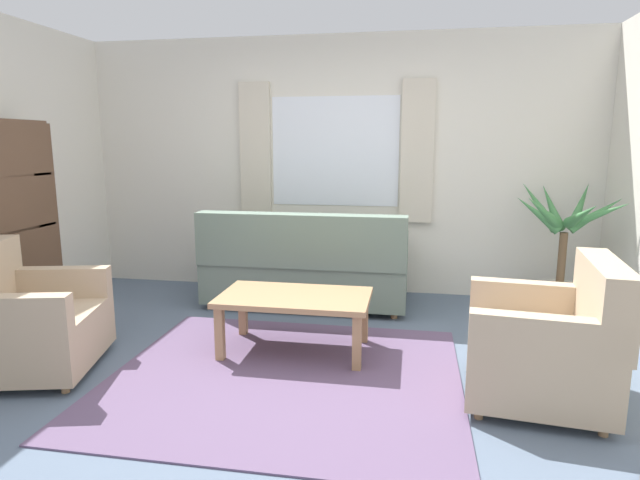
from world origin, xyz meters
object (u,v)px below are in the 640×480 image
(couch, at_px, (306,268))
(armchair_right, at_px, (549,345))
(coffee_table, at_px, (295,302))
(potted_plant, at_px, (562,259))
(bookshelf, at_px, (6,226))
(armchair_left, at_px, (23,322))

(couch, height_order, armchair_right, couch)
(coffee_table, height_order, potted_plant, potted_plant)
(potted_plant, bearing_deg, bookshelf, -163.74)
(couch, distance_m, coffee_table, 1.13)
(coffee_table, xyz_separation_m, bookshelf, (-2.32, -0.05, 0.51))
(armchair_right, xyz_separation_m, potted_plant, (0.50, 1.73, 0.16))
(armchair_left, height_order, potted_plant, potted_plant)
(armchair_right, relative_size, potted_plant, 0.76)
(couch, relative_size, armchair_right, 2.05)
(armchair_left, xyz_separation_m, armchair_right, (3.39, 0.19, 0.00))
(armchair_left, bearing_deg, armchair_right, -100.60)
(armchair_left, height_order, armchair_right, same)
(potted_plant, distance_m, bookshelf, 4.68)
(potted_plant, relative_size, bookshelf, 0.71)
(armchair_left, distance_m, bookshelf, 1.00)
(couch, xyz_separation_m, armchair_left, (-1.58, -1.78, -0.01))
(potted_plant, height_order, bookshelf, bookshelf)
(armchair_left, relative_size, bookshelf, 0.59)
(couch, bearing_deg, armchair_right, 138.65)
(coffee_table, bearing_deg, couch, 97.59)
(armchair_right, height_order, coffee_table, armchair_right)
(couch, relative_size, armchair_left, 1.88)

